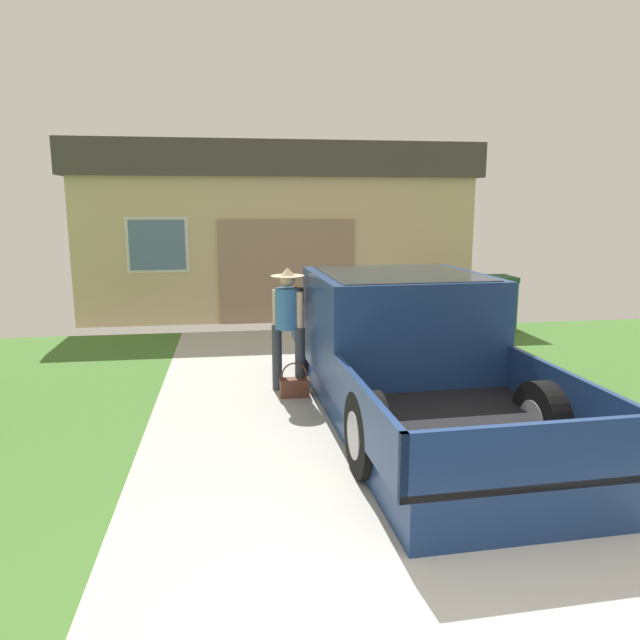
% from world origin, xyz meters
% --- Properties ---
extents(pickup_truck, '(2.33, 5.56, 1.65)m').
position_xyz_m(pickup_truck, '(0.40, 4.23, 0.73)').
color(pickup_truck, navy).
rests_on(pickup_truck, ground).
extents(person_with_hat, '(0.44, 0.44, 1.66)m').
position_xyz_m(person_with_hat, '(-0.89, 5.00, 0.99)').
color(person_with_hat, '#333842').
rests_on(person_with_hat, ground).
extents(handbag, '(0.38, 0.19, 0.45)m').
position_xyz_m(handbag, '(-0.83, 4.79, 0.14)').
color(handbag, brown).
rests_on(handbag, ground).
extents(house_with_garage, '(8.71, 6.25, 3.74)m').
position_xyz_m(house_with_garage, '(-0.59, 12.78, 1.89)').
color(house_with_garage, '#CCB383').
rests_on(house_with_garage, ground).
extents(wheeled_trash_bin, '(0.60, 0.72, 1.09)m').
position_xyz_m(wheeled_trash_bin, '(3.53, 8.32, 0.59)').
color(wheeled_trash_bin, '#286B38').
rests_on(wheeled_trash_bin, ground).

